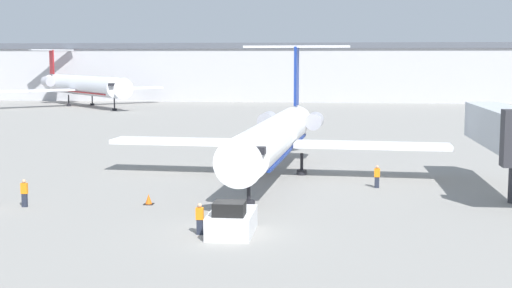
{
  "coord_description": "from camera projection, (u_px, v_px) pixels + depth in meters",
  "views": [
    {
      "loc": [
        5.45,
        -35.86,
        9.22
      ],
      "look_at": [
        0.0,
        13.42,
        3.2
      ],
      "focal_mm": 50.0,
      "sensor_mm": 36.0,
      "label": 1
    }
  ],
  "objects": [
    {
      "name": "ground_plane",
      "position": [
        228.0,
        236.0,
        37.09
      ],
      "size": [
        600.0,
        600.0,
        0.0
      ],
      "primitive_type": "plane",
      "color": "gray"
    },
    {
      "name": "terminal_building",
      "position": [
        310.0,
        72.0,
        154.75
      ],
      "size": [
        180.0,
        16.8,
        12.31
      ],
      "color": "#B2B2B7",
      "rests_on": "ground"
    },
    {
      "name": "airplane_main",
      "position": [
        276.0,
        135.0,
        55.44
      ],
      "size": [
        26.78,
        29.68,
        10.36
      ],
      "color": "white",
      "rests_on": "ground"
    },
    {
      "name": "pushback_tug",
      "position": [
        232.0,
        221.0,
        37.4
      ],
      "size": [
        2.3,
        3.99,
        1.89
      ],
      "color": "silver",
      "rests_on": "ground"
    },
    {
      "name": "worker_near_tug",
      "position": [
        200.0,
        218.0,
        37.23
      ],
      "size": [
        0.4,
        0.24,
        1.68
      ],
      "color": "#232838",
      "rests_on": "ground"
    },
    {
      "name": "worker_by_wing",
      "position": [
        377.0,
        176.0,
        50.64
      ],
      "size": [
        0.4,
        0.24,
        1.63
      ],
      "color": "#232838",
      "rests_on": "ground"
    },
    {
      "name": "worker_on_apron",
      "position": [
        24.0,
        192.0,
        44.15
      ],
      "size": [
        0.4,
        0.25,
        1.75
      ],
      "color": "#232838",
      "rests_on": "ground"
    },
    {
      "name": "traffic_cone_left",
      "position": [
        149.0,
        199.0,
        44.99
      ],
      "size": [
        0.6,
        0.6,
        0.66
      ],
      "color": "black",
      "rests_on": "ground"
    },
    {
      "name": "airplane_parked_far_left",
      "position": [
        82.0,
        85.0,
        136.03
      ],
      "size": [
        28.59,
        31.09,
        10.93
      ],
      "color": "silver",
      "rests_on": "ground"
    },
    {
      "name": "jet_bridge",
      "position": [
        505.0,
        129.0,
        48.03
      ],
      "size": [
        3.2,
        14.59,
        6.19
      ],
      "color": "#2D2D33",
      "rests_on": "ground"
    }
  ]
}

